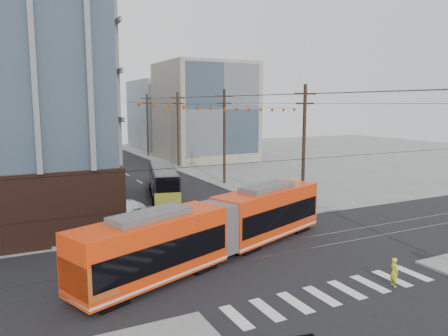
# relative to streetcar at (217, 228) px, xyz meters

# --- Properties ---
(ground) EXTENTS (160.00, 160.00, 0.00)m
(ground) POSITION_rel_streetcar_xyz_m (3.02, -4.20, -1.86)
(ground) COLOR slate
(bg_bldg_ne_near) EXTENTS (14.00, 14.00, 16.00)m
(bg_bldg_ne_near) POSITION_rel_streetcar_xyz_m (19.02, 43.80, 6.14)
(bg_bldg_ne_near) COLOR gray
(bg_bldg_ne_near) RESTS_ON ground
(bg_bldg_nw_far) EXTENTS (16.00, 18.00, 20.00)m
(bg_bldg_nw_far) POSITION_rel_streetcar_xyz_m (-10.98, 67.80, 8.14)
(bg_bldg_nw_far) COLOR gray
(bg_bldg_nw_far) RESTS_ON ground
(bg_bldg_ne_far) EXTENTS (16.00, 16.00, 14.00)m
(bg_bldg_ne_far) POSITION_rel_streetcar_xyz_m (21.02, 63.80, 5.14)
(bg_bldg_ne_far) COLOR #8C99A5
(bg_bldg_ne_far) RESTS_ON ground
(utility_pole_far) EXTENTS (0.30, 0.30, 11.00)m
(utility_pole_far) POSITION_rel_streetcar_xyz_m (11.52, 51.80, 3.64)
(utility_pole_far) COLOR black
(utility_pole_far) RESTS_ON ground
(streetcar) EXTENTS (18.92, 9.56, 3.71)m
(streetcar) POSITION_rel_streetcar_xyz_m (0.00, 0.00, 0.00)
(streetcar) COLOR #F33A0B
(streetcar) RESTS_ON ground
(city_bus) EXTENTS (5.10, 11.21, 3.11)m
(city_bus) POSITION_rel_streetcar_xyz_m (2.78, 18.19, -0.30)
(city_bus) COLOR black
(city_bus) RESTS_ON ground
(parked_car_silver) EXTENTS (2.28, 4.98, 1.58)m
(parked_car_silver) POSITION_rel_streetcar_xyz_m (-2.99, 11.73, -1.06)
(parked_car_silver) COLOR #B1B2B4
(parked_car_silver) RESTS_ON ground
(parked_car_white) EXTENTS (2.55, 4.87, 1.35)m
(parked_car_white) POSITION_rel_streetcar_xyz_m (-2.16, 11.84, -1.18)
(parked_car_white) COLOR silver
(parked_car_white) RESTS_ON ground
(parked_car_grey) EXTENTS (2.79, 5.19, 1.38)m
(parked_car_grey) POSITION_rel_streetcar_xyz_m (-2.82, 20.72, -1.16)
(parked_car_grey) COLOR #5D5F60
(parked_car_grey) RESTS_ON ground
(pedestrian) EXTENTS (0.50, 0.64, 1.53)m
(pedestrian) POSITION_rel_streetcar_xyz_m (6.33, -7.94, -1.09)
(pedestrian) COLOR yellow
(pedestrian) RESTS_ON ground
(jersey_barrier) EXTENTS (1.17, 4.11, 0.81)m
(jersey_barrier) POSITION_rel_streetcar_xyz_m (11.32, 10.29, -1.45)
(jersey_barrier) COLOR gray
(jersey_barrier) RESTS_ON ground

